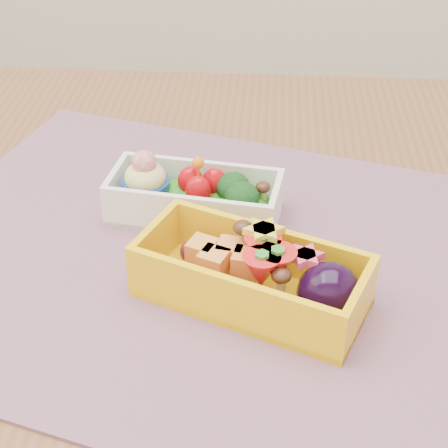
# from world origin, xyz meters

# --- Properties ---
(table) EXTENTS (1.20, 0.80, 0.75)m
(table) POSITION_xyz_m (0.00, 0.00, 0.65)
(table) COLOR brown
(table) RESTS_ON ground
(placemat) EXTENTS (0.69, 0.60, 0.00)m
(placemat) POSITION_xyz_m (0.00, -0.04, 0.75)
(placemat) COLOR gray
(placemat) RESTS_ON table
(bento_white) EXTENTS (0.18, 0.10, 0.07)m
(bento_white) POSITION_xyz_m (-0.03, 0.03, 0.78)
(bento_white) COLOR white
(bento_white) RESTS_ON placemat
(bento_yellow) EXTENTS (0.21, 0.15, 0.06)m
(bento_yellow) POSITION_xyz_m (0.04, -0.09, 0.78)
(bento_yellow) COLOR yellow
(bento_yellow) RESTS_ON placemat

